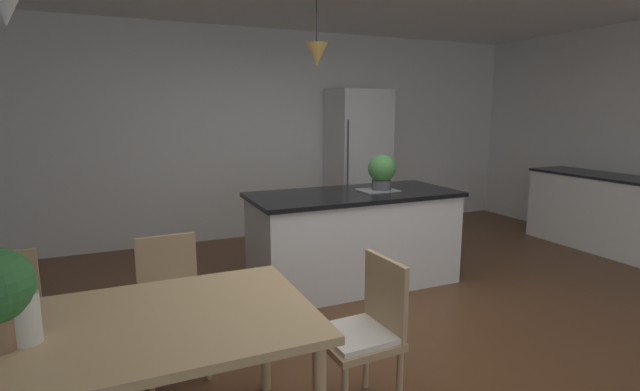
% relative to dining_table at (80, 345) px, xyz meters
% --- Properties ---
extents(ground_plane, '(10.00, 8.40, 0.04)m').
position_rel_dining_table_xyz_m(ground_plane, '(1.86, 0.65, -0.70)').
color(ground_plane, brown).
extents(wall_back_kitchen, '(10.00, 0.12, 2.70)m').
position_rel_dining_table_xyz_m(wall_back_kitchen, '(1.86, 3.91, 0.67)').
color(wall_back_kitchen, white).
rests_on(wall_back_kitchen, ground_plane).
extents(dining_table, '(2.02, 0.97, 0.75)m').
position_rel_dining_table_xyz_m(dining_table, '(0.00, 0.00, 0.00)').
color(dining_table, tan).
rests_on(dining_table, ground_plane).
extents(chair_far_left, '(0.42, 0.42, 0.87)m').
position_rel_dining_table_xyz_m(chair_far_left, '(-0.46, 0.86, -0.21)').
color(chair_far_left, tan).
rests_on(chair_far_left, ground_plane).
extents(chair_far_right, '(0.42, 0.42, 0.87)m').
position_rel_dining_table_xyz_m(chair_far_right, '(0.45, 0.86, -0.21)').
color(chair_far_right, tan).
rests_on(chair_far_right, ground_plane).
extents(chair_kitchen_end, '(0.42, 0.42, 0.87)m').
position_rel_dining_table_xyz_m(chair_kitchen_end, '(1.38, 0.00, -0.21)').
color(chair_kitchen_end, tan).
rests_on(chair_kitchen_end, ground_plane).
extents(kitchen_island, '(1.99, 0.89, 0.91)m').
position_rel_dining_table_xyz_m(kitchen_island, '(2.24, 1.76, -0.22)').
color(kitchen_island, white).
rests_on(kitchen_island, ground_plane).
extents(refrigerator, '(0.74, 0.67, 1.94)m').
position_rel_dining_table_xyz_m(refrigerator, '(3.22, 3.51, 0.29)').
color(refrigerator, silver).
rests_on(refrigerator, ground_plane).
extents(pendant_over_island_main, '(0.19, 0.19, 0.66)m').
position_rel_dining_table_xyz_m(pendant_over_island_main, '(1.85, 1.76, 1.46)').
color(pendant_over_island_main, black).
extents(potted_plant_on_island, '(0.27, 0.27, 0.35)m').
position_rel_dining_table_xyz_m(potted_plant_on_island, '(2.53, 1.76, 0.41)').
color(potted_plant_on_island, '#4C4C51').
rests_on(potted_plant_on_island, kitchen_island).
extents(vase_on_dining_table, '(0.12, 0.12, 0.21)m').
position_rel_dining_table_xyz_m(vase_on_dining_table, '(-0.18, -0.02, 0.17)').
color(vase_on_dining_table, silver).
rests_on(vase_on_dining_table, dining_table).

